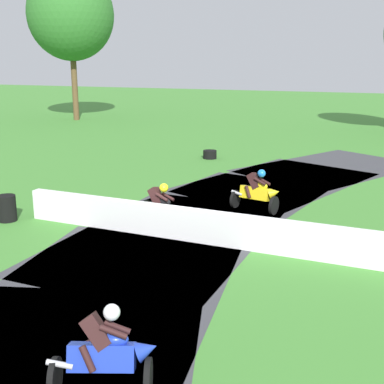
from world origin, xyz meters
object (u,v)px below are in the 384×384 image
at_px(motorcycle_lead_yellow, 258,191).
at_px(tire_stack_mid_a, 7,208).
at_px(traffic_cone, 356,236).
at_px(motorcycle_chase_black, 160,208).
at_px(motorcycle_trailing_blue, 107,353).
at_px(tire_stack_near, 210,154).

bearing_deg(motorcycle_lead_yellow, tire_stack_mid_a, -152.86).
height_order(tire_stack_mid_a, traffic_cone, tire_stack_mid_a).
height_order(motorcycle_chase_black, tire_stack_mid_a, motorcycle_chase_black).
relative_size(motorcycle_lead_yellow, tire_stack_mid_a, 2.14).
distance_m(motorcycle_chase_black, motorcycle_trailing_blue, 7.48).
height_order(motorcycle_chase_black, traffic_cone, motorcycle_chase_black).
relative_size(motorcycle_chase_black, tire_stack_mid_a, 2.14).
bearing_deg(tire_stack_mid_a, tire_stack_near, 75.78).
distance_m(motorcycle_lead_yellow, motorcycle_chase_black, 3.58).
height_order(motorcycle_lead_yellow, motorcycle_chase_black, motorcycle_lead_yellow).
distance_m(motorcycle_lead_yellow, tire_stack_near, 8.87).
xyz_separation_m(motorcycle_lead_yellow, motorcycle_chase_black, (-2.25, -2.78, -0.00)).
bearing_deg(motorcycle_trailing_blue, traffic_cone, 67.32).
bearing_deg(tire_stack_near, motorcycle_trailing_blue, -77.27).
bearing_deg(traffic_cone, motorcycle_trailing_blue, -112.68).
relative_size(tire_stack_near, traffic_cone, 1.50).
height_order(motorcycle_lead_yellow, tire_stack_mid_a, motorcycle_lead_yellow).
relative_size(motorcycle_chase_black, traffic_cone, 3.89).
height_order(motorcycle_lead_yellow, traffic_cone, motorcycle_lead_yellow).
bearing_deg(motorcycle_chase_black, motorcycle_trailing_blue, -73.19).
xyz_separation_m(motorcycle_lead_yellow, motorcycle_trailing_blue, (-0.09, -9.94, -0.02)).
height_order(motorcycle_lead_yellow, motorcycle_trailing_blue, motorcycle_lead_yellow).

